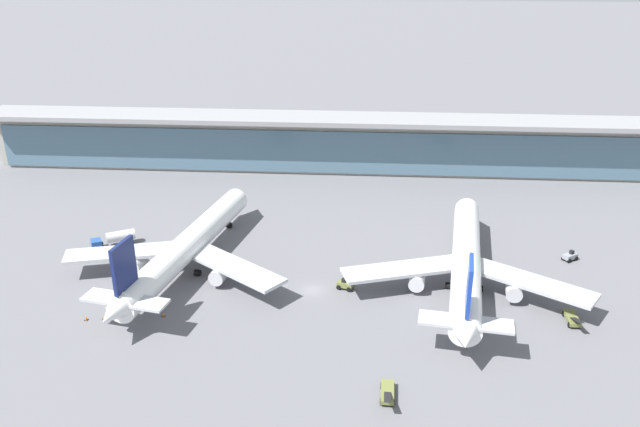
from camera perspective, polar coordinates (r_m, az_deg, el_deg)
The scene contains 14 objects.
ground_plane at distance 114.80m, azimuth -0.68°, elevation -6.81°, with size 1200.00×1200.00×0.00m, color slate.
airliner_left_stand at distance 121.78m, azimuth -11.82°, elevation -2.98°, with size 42.57×56.08×15.02m.
airliner_centre_stand at distance 116.70m, azimuth 12.82°, elevation -4.27°, with size 42.97×56.34×15.02m.
service_truck_near_nose_olive at distance 114.85m, azimuth 2.26°, elevation -6.31°, with size 3.26×2.55×2.05m.
service_truck_under_wing_blue at distance 136.63m, azimuth -17.69°, elevation -2.05°, with size 8.60×6.17×2.95m.
service_truck_mid_apron_olive at distance 113.07m, azimuth 21.45°, elevation -8.63°, with size 1.97×6.81×2.70m.
service_truck_by_tail_olive at distance 90.73m, azimuth 6.00°, elevation -15.51°, with size 2.11×6.85×2.70m.
service_truck_on_taxiway_grey at distance 133.64m, azimuth 21.28°, elevation -3.55°, with size 3.32×3.03×2.05m.
service_truck_at_far_stand_white at distance 107.01m, azimuth 13.46°, elevation -9.40°, with size 1.96×3.01×2.05m.
terminal_building at distance 171.19m, azimuth 1.12°, elevation 6.33°, with size 183.60×12.80×15.20m.
safety_cone_alpha at distance 112.96m, azimuth -20.01°, elevation -8.73°, with size 0.62×0.62×0.70m.
safety_cone_bravo at distance 110.34m, azimuth -13.71°, elevation -8.70°, with size 0.62×0.62×0.70m.
safety_cone_charlie at distance 112.35m, azimuth -18.58°, elevation -8.69°, with size 0.62×0.62×0.70m.
safety_cone_delta at distance 113.44m, azimuth -17.93°, elevation -8.27°, with size 0.62×0.62×0.70m.
Camera 1 is at (8.55, -99.16, 57.22)m, focal length 36.12 mm.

